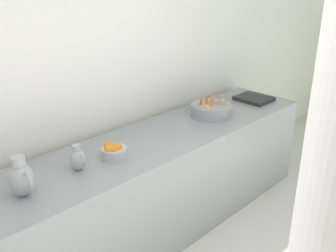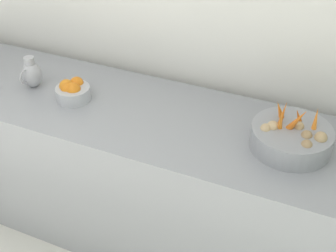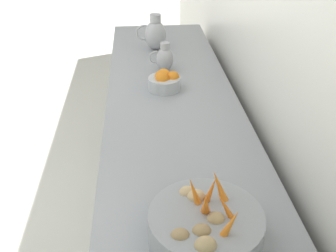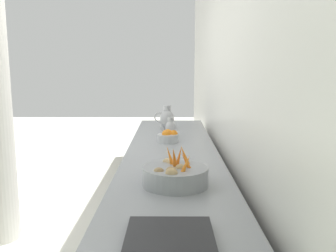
{
  "view_description": "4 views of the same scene",
  "coord_description": "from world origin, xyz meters",
  "px_view_note": "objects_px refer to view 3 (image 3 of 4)",
  "views": [
    {
      "loc": [
        0.56,
        -1.58,
        2.12
      ],
      "look_at": [
        -1.47,
        0.46,
        0.95
      ],
      "focal_mm": 40.54,
      "sensor_mm": 36.0,
      "label": 1
    },
    {
      "loc": [
        0.24,
        1.18,
        2.19
      ],
      "look_at": [
        -1.28,
        0.51,
        0.99
      ],
      "focal_mm": 47.7,
      "sensor_mm": 36.0,
      "label": 2
    },
    {
      "loc": [
        -1.29,
        1.97,
        1.87
      ],
      "look_at": [
        -1.41,
        0.55,
        1.02
      ],
      "focal_mm": 42.29,
      "sensor_mm": 36.0,
      "label": 3
    },
    {
      "loc": [
        -1.46,
        3.02,
        1.56
      ],
      "look_at": [
        -1.44,
        0.18,
        1.08
      ],
      "focal_mm": 38.52,
      "sensor_mm": 36.0,
      "label": 4
    }
  ],
  "objects_px": {
    "vegetable_colander": "(205,226)",
    "metal_pitcher_short": "(165,58)",
    "orange_bowl": "(165,81)",
    "metal_pitcher_tall": "(155,34)"
  },
  "relations": [
    {
      "from": "vegetable_colander",
      "to": "metal_pitcher_tall",
      "type": "xyz_separation_m",
      "value": [
        0.06,
        -1.85,
        0.06
      ]
    },
    {
      "from": "vegetable_colander",
      "to": "orange_bowl",
      "type": "distance_m",
      "value": 1.17
    },
    {
      "from": "metal_pitcher_tall",
      "to": "vegetable_colander",
      "type": "bearing_deg",
      "value": 91.98
    },
    {
      "from": "vegetable_colander",
      "to": "metal_pitcher_short",
      "type": "xyz_separation_m",
      "value": [
        0.03,
        -1.45,
        0.02
      ]
    },
    {
      "from": "vegetable_colander",
      "to": "orange_bowl",
      "type": "xyz_separation_m",
      "value": [
        0.05,
        -1.17,
        -0.01
      ]
    },
    {
      "from": "metal_pitcher_tall",
      "to": "metal_pitcher_short",
      "type": "distance_m",
      "value": 0.41
    },
    {
      "from": "vegetable_colander",
      "to": "metal_pitcher_tall",
      "type": "height_order",
      "value": "metal_pitcher_tall"
    },
    {
      "from": "vegetable_colander",
      "to": "metal_pitcher_short",
      "type": "height_order",
      "value": "vegetable_colander"
    },
    {
      "from": "vegetable_colander",
      "to": "orange_bowl",
      "type": "relative_size",
      "value": 2.01
    },
    {
      "from": "metal_pitcher_tall",
      "to": "orange_bowl",
      "type": "bearing_deg",
      "value": 91.44
    }
  ]
}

